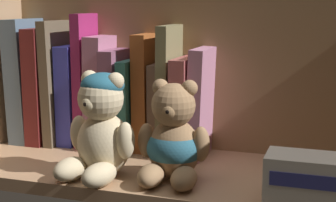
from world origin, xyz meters
The scene contains 18 objects.
shelf_board centered at (0.00, 0.00, 1.00)cm, with size 68.04×24.70×2.00cm, color #A87F5B.
shelf_back_panel centered at (0.00, 12.95, 15.00)cm, with size 70.44×1.20×30.00cm, color olive.
book_0 centered at (-30.80, 10.02, 13.27)cm, with size 3.44×13.27×22.55cm, color slate.
book_1 centered at (-27.22, 10.02, 12.47)cm, with size 2.95×13.40×20.95cm, color maroon.
book_2 centered at (-24.45, 10.02, 13.16)cm, with size 1.81×12.79×22.32cm, color brown.
book_3 centered at (-21.68, 10.02, 10.96)cm, with size 2.97×10.36×17.91cm, color #3A40BD.
book_4 centered at (-18.92, 10.02, 13.78)cm, with size 1.77×9.93×23.57cm, color #962159.
book_5 centered at (-16.09, 10.02, 11.85)cm, with size 3.11×10.49×19.71cm, color #B06E8E.
book_6 centered at (-12.82, 10.02, 10.74)cm, with size 2.65×12.62×17.47cm, color #7E4B63.
book_7 centered at (-10.18, 10.02, 9.87)cm, with size 1.87×11.82×15.74cm, color #357E75.
book_8 centered at (-7.61, 10.02, 12.10)cm, with size 2.51×9.25×20.20cm, color #A35123.
book_9 centered at (-5.04, 10.02, 9.62)cm, with size 1.84×9.45×15.24cm, color brown.
book_10 centered at (-2.83, 10.02, 12.90)cm, with size 1.81×13.47×21.81cm, color olive.
book_11 centered at (-0.23, 10.02, 10.27)cm, with size 2.62×14.76×16.55cm, color #A04C4C.
book_12 centered at (2.65, 10.02, 11.08)cm, with size 2.36×13.52×18.16cm, color #B27492.
teddy_bear_larger centered at (-8.57, -6.85, 9.43)cm, with size 11.77×12.19×15.66cm.
teddy_bear_smaller centered at (2.06, -4.98, 7.79)cm, with size 10.79×11.31×14.73cm.
small_product_box centered at (21.69, -8.22, 5.19)cm, with size 11.56×6.43×6.38cm.
Camera 1 is at (24.62, -74.29, 27.41)cm, focal length 55.86 mm.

